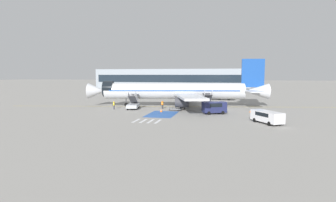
{
  "coord_description": "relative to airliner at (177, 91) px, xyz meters",
  "views": [
    {
      "loc": [
        13.36,
        -58.66,
        7.31
      ],
      "look_at": [
        1.45,
        -4.01,
        1.67
      ],
      "focal_mm": 28.0,
      "sensor_mm": 36.0,
      "label": 1
    }
  ],
  "objects": [
    {
      "name": "ground_plane",
      "position": [
        -2.66,
        -0.11,
        -3.56
      ],
      "size": [
        600.0,
        600.0,
        0.0
      ],
      "primitive_type": "plane",
      "color": "gray"
    },
    {
      "name": "apron_leadline_yellow",
      "position": [
        -0.66,
        -0.12,
        -3.55
      ],
      "size": [
        74.48,
        13.67,
        0.01
      ],
      "primitive_type": "cube",
      "rotation": [
        0.0,
        0.0,
        1.75
      ],
      "color": "gold",
      "rests_on": "ground_plane"
    },
    {
      "name": "apron_stand_patch_blue",
      "position": [
        -0.66,
        -11.95,
        -3.55
      ],
      "size": [
        5.09,
        8.46,
        0.01
      ],
      "primitive_type": "cube",
      "color": "#2856A8",
      "rests_on": "ground_plane"
    },
    {
      "name": "apron_walkway_bar_0",
      "position": [
        -3.06,
        -19.54,
        -3.55
      ],
      "size": [
        0.44,
        3.6,
        0.01
      ],
      "primitive_type": "cube",
      "color": "silver",
      "rests_on": "ground_plane"
    },
    {
      "name": "apron_walkway_bar_1",
      "position": [
        -1.86,
        -19.54,
        -3.55
      ],
      "size": [
        0.44,
        3.6,
        0.01
      ],
      "primitive_type": "cube",
      "color": "silver",
      "rests_on": "ground_plane"
    },
    {
      "name": "apron_walkway_bar_2",
      "position": [
        -0.66,
        -19.54,
        -3.55
      ],
      "size": [
        0.44,
        3.6,
        0.01
      ],
      "primitive_type": "cube",
      "color": "silver",
      "rests_on": "ground_plane"
    },
    {
      "name": "apron_walkway_bar_3",
      "position": [
        0.54,
        -19.54,
        -3.55
      ],
      "size": [
        0.44,
        3.6,
        0.01
      ],
      "primitive_type": "cube",
      "color": "silver",
      "rests_on": "ground_plane"
    },
    {
      "name": "airliner",
      "position": [
        0.0,
        0.0,
        0.0
      ],
      "size": [
        41.03,
        31.12,
        10.83
      ],
      "rotation": [
        0.0,
        0.0,
        1.75
      ],
      "color": "silver",
      "rests_on": "ground_plane"
    },
    {
      "name": "boarding_stairs_forward",
      "position": [
        -8.45,
        -5.96,
        -2.58
      ],
      "size": [
        3.02,
        5.49,
        3.88
      ],
      "rotation": [
        0.0,
        0.0,
        0.18
      ],
      "color": "#ADB2BA",
      "rests_on": "ground_plane"
    },
    {
      "name": "boarding_stairs_aft",
      "position": [
        7.12,
        -3.14,
        -2.55
      ],
      "size": [
        3.02,
        5.49,
        4.12
      ],
      "rotation": [
        0.0,
        0.0,
        0.18
      ],
      "color": "#ADB2BA",
      "rests_on": "ground_plane"
    },
    {
      "name": "fuel_tanker",
      "position": [
        8.46,
        19.23,
        -1.69
      ],
      "size": [
        10.9,
        3.57,
        3.67
      ],
      "rotation": [
        0.0,
        0.0,
        1.47
      ],
      "color": "#38383D",
      "rests_on": "ground_plane"
    },
    {
      "name": "service_van_0",
      "position": [
        8.81,
        -9.61,
        -2.2
      ],
      "size": [
        4.73,
        3.46,
        2.29
      ],
      "rotation": [
        0.0,
        0.0,
        1.97
      ],
      "color": "#1E234C",
      "rests_on": "ground_plane"
    },
    {
      "name": "service_van_1",
      "position": [
        16.95,
        -17.72,
        -2.42
      ],
      "size": [
        4.48,
        5.57,
        1.87
      ],
      "rotation": [
        0.0,
        0.0,
        0.55
      ],
      "color": "silver",
      "rests_on": "ground_plane"
    },
    {
      "name": "baggage_cart",
      "position": [
        0.81,
        -6.27,
        -3.3
      ],
      "size": [
        2.9,
        2.12,
        0.87
      ],
      "rotation": [
        0.0,
        0.0,
        4.45
      ],
      "color": "gray",
      "rests_on": "ground_plane"
    },
    {
      "name": "ground_crew_0",
      "position": [
        2.46,
        -4.5,
        -2.6
      ],
      "size": [
        0.48,
        0.43,
        1.66
      ],
      "rotation": [
        0.0,
        0.0,
        5.67
      ],
      "color": "#2D2D33",
      "rests_on": "ground_plane"
    },
    {
      "name": "ground_crew_1",
      "position": [
        -2.42,
        -4.31,
        -2.53
      ],
      "size": [
        0.46,
        0.3,
        1.77
      ],
      "rotation": [
        0.0,
        0.0,
        6.1
      ],
      "color": "#2D2D33",
      "rests_on": "ground_plane"
    },
    {
      "name": "ground_crew_2",
      "position": [
        -12.19,
        -7.46,
        -2.51
      ],
      "size": [
        0.29,
        0.46,
        1.8
      ],
      "rotation": [
        0.0,
        0.0,
        4.86
      ],
      "color": "#191E38",
      "rests_on": "ground_plane"
    },
    {
      "name": "traffic_cone_0",
      "position": [
        15.69,
        -6.04,
        -3.28
      ],
      "size": [
        0.5,
        0.5,
        0.55
      ],
      "color": "orange",
      "rests_on": "ground_plane"
    },
    {
      "name": "traffic_cone_1",
      "position": [
        -1.52,
        -9.02,
        -3.26
      ],
      "size": [
        0.53,
        0.53,
        0.59
      ],
      "color": "orange",
      "rests_on": "ground_plane"
    },
    {
      "name": "terminal_building",
      "position": [
        -15.28,
        67.29,
        1.44
      ],
      "size": [
        74.03,
        12.1,
        9.98
      ],
      "color": "#89939E",
      "rests_on": "ground_plane"
    }
  ]
}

